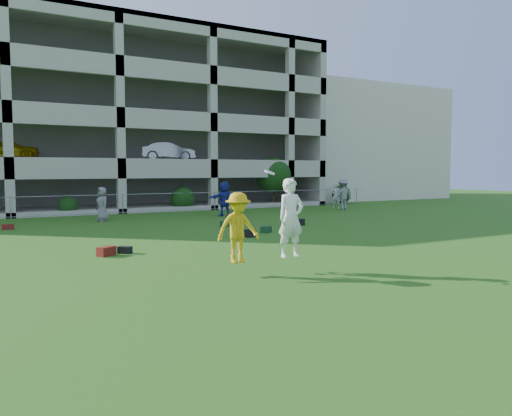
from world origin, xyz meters
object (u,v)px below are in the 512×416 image
stucco_building (335,145)px  parking_garage (91,124)px  bystander_c (102,204)px  bystander_f (343,194)px  bystander_e (336,196)px  crate_d (250,233)px  bystander_d (224,199)px  frisbee_contest (258,224)px

stucco_building → parking_garage: size_ratio=0.53×
bystander_c → bystander_f: (15.44, -0.21, 0.14)m
bystander_e → crate_d: bystander_e is taller
stucco_building → bystander_d: stucco_building is taller
bystander_d → bystander_e: size_ratio=1.12×
bystander_d → crate_d: bearing=65.2°
bystander_c → crate_d: (3.62, -9.06, -0.72)m
bystander_f → bystander_d: bearing=4.5°
bystander_c → bystander_d: (6.67, -0.48, 0.11)m
bystander_e → parking_garage: 18.71m
bystander_e → bystander_d: bearing=54.3°
frisbee_contest → bystander_d: bearing=67.2°
bystander_f → parking_garage: bearing=-40.6°
frisbee_contest → parking_garage: size_ratio=0.08×
stucco_building → bystander_f: bearing=-126.4°
bystander_f → crate_d: (-11.82, -8.84, -0.86)m
bystander_e → parking_garage: parking_garage is taller
stucco_building → bystander_f: size_ratio=7.89×
stucco_building → frisbee_contest: 37.43m
bystander_f → parking_garage: 19.14m
bystander_e → frisbee_contest: bearing=94.8°
bystander_c → bystander_e: (15.38, 0.44, 0.01)m
bystander_d → bystander_e: 8.76m
crate_d → frisbee_contest: size_ratio=0.15×
bystander_d → frisbee_contest: (-6.21, -14.77, 0.28)m
stucco_building → bystander_e: size_ratio=9.11×
bystander_f → frisbee_contest: frisbee_contest is taller
crate_d → frisbee_contest: 7.04m
stucco_building → bystander_f: (-9.56, -12.98, -3.99)m
stucco_building → bystander_c: (-25.00, -12.77, -4.13)m
crate_d → parking_garage: (-1.62, 21.52, 5.86)m
bystander_d → bystander_f: bystander_f is taller
frisbee_contest → bystander_c: bearing=91.7°
bystander_e → parking_garage: (-13.38, 12.03, 5.14)m
crate_d → frisbee_contest: bearing=-117.0°
bystander_d → crate_d: (-3.05, -8.58, -0.83)m
stucco_building → bystander_f: stucco_building is taller
frisbee_contest → parking_garage: 28.16m
bystander_c → bystander_d: 6.69m
bystander_e → crate_d: (-11.76, -9.49, -0.73)m
bystander_d → bystander_e: bystander_d is taller
bystander_f → crate_d: bearing=39.6°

